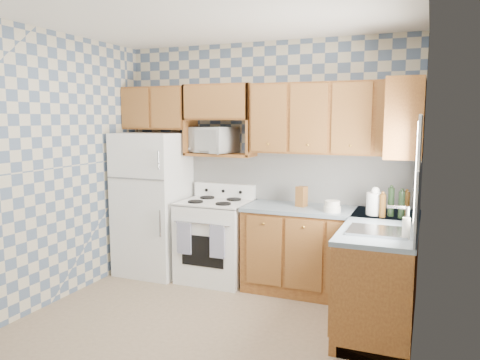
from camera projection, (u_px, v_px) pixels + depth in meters
name	position (u px, v px, depth m)	size (l,w,h in m)	color
floor	(202.00, 332.00, 4.07)	(3.40, 3.40, 0.00)	#78624B
back_wall	(264.00, 162.00, 5.36)	(3.40, 0.02, 2.70)	slate
right_wall	(418.00, 190.00, 3.26)	(0.02, 3.20, 2.70)	slate
backsplash_back	(297.00, 177.00, 5.23)	(2.60, 0.01, 0.56)	white
backsplash_right	(419.00, 194.00, 4.02)	(0.01, 1.60, 0.56)	white
refrigerator	(153.00, 203.00, 5.58)	(0.75, 0.70, 1.68)	white
stove_body	(215.00, 241.00, 5.36)	(0.76, 0.65, 0.90)	white
cooktop	(215.00, 202.00, 5.30)	(0.76, 0.65, 0.03)	silver
backguard	(225.00, 191.00, 5.54)	(0.76, 0.08, 0.17)	white
dish_towel_left	(184.00, 238.00, 5.11)	(0.17, 0.03, 0.36)	navy
dish_towel_right	(217.00, 242.00, 4.96)	(0.17, 0.03, 0.36)	navy
base_cabinets_back	(328.00, 254.00, 4.90)	(1.75, 0.60, 0.88)	brown
base_cabinets_right	(380.00, 275.00, 4.23)	(0.60, 1.60, 0.88)	brown
countertop_back	(329.00, 211.00, 4.84)	(1.77, 0.63, 0.04)	slate
countertop_right	(382.00, 226.00, 4.17)	(0.63, 1.60, 0.04)	slate
upper_cabinets_back	(334.00, 118.00, 4.84)	(1.75, 0.33, 0.74)	brown
upper_cabinets_fridge	(158.00, 108.00, 5.61)	(0.82, 0.33, 0.50)	brown
upper_cabinets_right	(406.00, 118.00, 4.41)	(0.33, 0.70, 0.74)	brown
microwave_shelf	(221.00, 155.00, 5.38)	(0.80, 0.33, 0.03)	brown
microwave	(212.00, 140.00, 5.42)	(0.55, 0.37, 0.30)	white
sink	(378.00, 232.00, 3.84)	(0.48, 0.40, 0.03)	#B7B7BC
window	(418.00, 170.00, 3.67)	(0.02, 0.66, 0.86)	silver
bottle_0	(391.00, 202.00, 4.46)	(0.06, 0.06, 0.28)	black
bottle_1	(402.00, 205.00, 4.37)	(0.06, 0.06, 0.26)	black
bottle_2	(406.00, 204.00, 4.45)	(0.06, 0.06, 0.24)	#5A3814
bottle_3	(382.00, 206.00, 4.41)	(0.06, 0.06, 0.22)	#5A3814
bottle_4	(375.00, 201.00, 4.57)	(0.06, 0.06, 0.25)	black
knife_block	(302.00, 196.00, 4.96)	(0.10, 0.10, 0.21)	brown
electric_kettle	(375.00, 204.00, 4.53)	(0.17, 0.17, 0.21)	white
food_containers	(332.00, 206.00, 4.67)	(0.17, 0.17, 0.11)	silver
soap_bottle	(406.00, 229.00, 3.61)	(0.06, 0.06, 0.17)	silver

